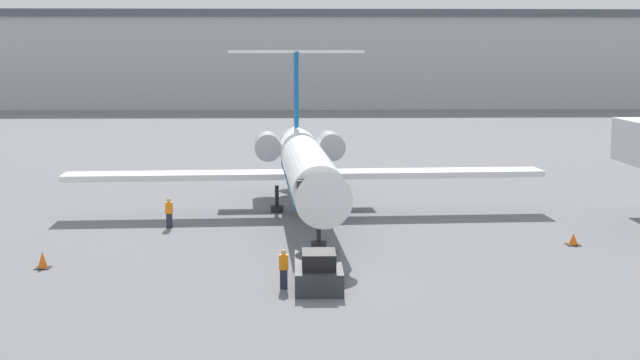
# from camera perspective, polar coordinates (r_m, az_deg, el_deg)

# --- Properties ---
(ground_plane) EXTENTS (600.00, 600.00, 0.00)m
(ground_plane) POSITION_cam_1_polar(r_m,az_deg,el_deg) (38.17, 0.47, -6.87)
(ground_plane) COLOR slate
(terminal_building) EXTENTS (180.00, 16.80, 16.64)m
(terminal_building) POSITION_cam_1_polar(r_m,az_deg,el_deg) (156.82, -1.18, 7.74)
(terminal_building) COLOR #B2B2B7
(terminal_building) RESTS_ON ground
(airplane_main) EXTENTS (29.39, 25.61, 9.96)m
(airplane_main) POSITION_cam_1_polar(r_m,az_deg,el_deg) (54.68, -0.92, 1.11)
(airplane_main) COLOR white
(airplane_main) RESTS_ON ground
(pushback_tug) EXTENTS (2.01, 4.79, 1.66)m
(pushback_tug) POSITION_cam_1_polar(r_m,az_deg,el_deg) (38.44, -0.12, -5.83)
(pushback_tug) COLOR #2D2D33
(pushback_tug) RESTS_ON ground
(worker_near_tug) EXTENTS (0.40, 0.24, 1.71)m
(worker_near_tug) POSITION_cam_1_polar(r_m,az_deg,el_deg) (37.75, -2.34, -5.65)
(worker_near_tug) COLOR #232838
(worker_near_tug) RESTS_ON ground
(worker_by_wing) EXTENTS (0.40, 0.24, 1.71)m
(worker_by_wing) POSITION_cam_1_polar(r_m,az_deg,el_deg) (51.10, -9.63, -2.05)
(worker_by_wing) COLOR #232838
(worker_by_wing) RESTS_ON ground
(traffic_cone_left) EXTENTS (0.65, 0.65, 0.79)m
(traffic_cone_left) POSITION_cam_1_polar(r_m,az_deg,el_deg) (43.18, -17.33, -4.94)
(traffic_cone_left) COLOR black
(traffic_cone_left) RESTS_ON ground
(traffic_cone_right) EXTENTS (0.68, 0.68, 0.62)m
(traffic_cone_right) POSITION_cam_1_polar(r_m,az_deg,el_deg) (47.91, 15.90, -3.69)
(traffic_cone_right) COLOR black
(traffic_cone_right) RESTS_ON ground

